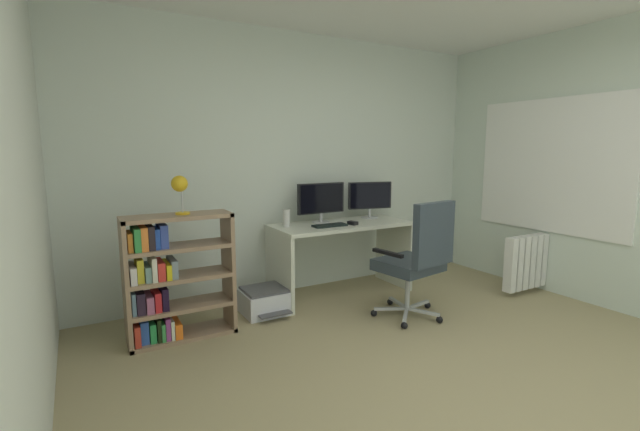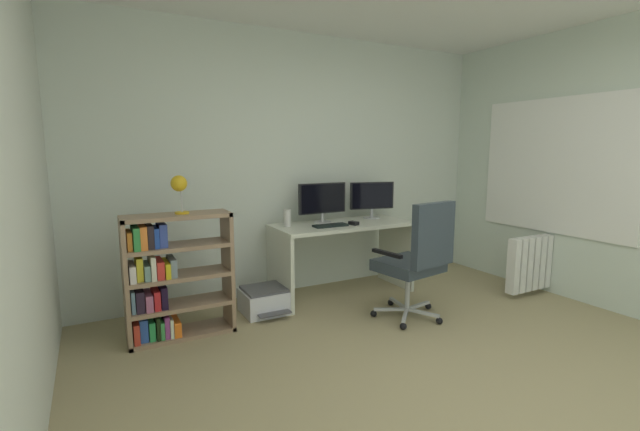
# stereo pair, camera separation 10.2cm
# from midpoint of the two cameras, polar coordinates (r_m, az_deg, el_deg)

# --- Properties ---
(ground_plane) EXTENTS (4.50, 4.93, 0.02)m
(ground_plane) POSITION_cam_midpoint_polar(r_m,az_deg,el_deg) (2.97, 20.06, -22.20)
(ground_plane) COLOR tan
(ground_plane) RESTS_ON ground
(wall_back) EXTENTS (4.50, 0.10, 2.66)m
(wall_back) POSITION_cam_midpoint_polar(r_m,az_deg,el_deg) (4.58, -3.78, 6.68)
(wall_back) COLOR silver
(wall_back) RESTS_ON ground
(window_pane) EXTENTS (0.01, 1.57, 1.29)m
(window_pane) POSITION_cam_midpoint_polar(r_m,az_deg,el_deg) (5.05, 27.69, 5.84)
(window_pane) COLOR white
(window_frame) EXTENTS (0.02, 1.65, 1.37)m
(window_frame) POSITION_cam_midpoint_polar(r_m,az_deg,el_deg) (5.05, 27.65, 5.84)
(window_frame) COLOR white
(desk) EXTENTS (1.43, 0.62, 0.75)m
(desk) POSITION_cam_midpoint_polar(r_m,az_deg,el_deg) (4.44, 2.13, -3.56)
(desk) COLOR silver
(desk) RESTS_ON ground
(monitor_main) EXTENTS (0.53, 0.18, 0.41)m
(monitor_main) POSITION_cam_midpoint_polar(r_m,az_deg,el_deg) (4.39, -0.51, 2.10)
(monitor_main) COLOR #B2B5B7
(monitor_main) RESTS_ON desk
(monitor_secondary) EXTENTS (0.49, 0.18, 0.39)m
(monitor_secondary) POSITION_cam_midpoint_polar(r_m,az_deg,el_deg) (4.71, 6.00, 2.45)
(monitor_secondary) COLOR #B2B5B7
(monitor_secondary) RESTS_ON desk
(keyboard) EXTENTS (0.34, 0.14, 0.02)m
(keyboard) POSITION_cam_midpoint_polar(r_m,az_deg,el_deg) (4.20, 0.60, -1.32)
(keyboard) COLOR black
(keyboard) RESTS_ON desk
(computer_mouse) EXTENTS (0.08, 0.11, 0.03)m
(computer_mouse) POSITION_cam_midpoint_polar(r_m,az_deg,el_deg) (4.30, 3.66, -1.00)
(computer_mouse) COLOR black
(computer_mouse) RESTS_ON desk
(desktop_speaker) EXTENTS (0.07, 0.07, 0.17)m
(desktop_speaker) POSITION_cam_midpoint_polar(r_m,az_deg,el_deg) (4.18, -5.17, -0.36)
(desktop_speaker) COLOR silver
(desktop_speaker) RESTS_ON desk
(office_chair) EXTENTS (0.64, 0.65, 1.06)m
(office_chair) POSITION_cam_midpoint_polar(r_m,az_deg,el_deg) (3.84, 12.07, -5.22)
(office_chair) COLOR #B7BABC
(office_chair) RESTS_ON ground
(bookshelf) EXTENTS (0.82, 0.29, 0.99)m
(bookshelf) POSITION_cam_midpoint_polar(r_m,az_deg,el_deg) (3.61, -20.21, -8.01)
(bookshelf) COLOR #927559
(bookshelf) RESTS_ON ground
(desk_lamp) EXTENTS (0.13, 0.13, 0.30)m
(desk_lamp) POSITION_cam_midpoint_polar(r_m,az_deg,el_deg) (3.50, -18.83, 3.64)
(desk_lamp) COLOR gold
(desk_lamp) RESTS_ON bookshelf
(printer) EXTENTS (0.42, 0.46, 0.23)m
(printer) POSITION_cam_midpoint_polar(r_m,az_deg,el_deg) (4.08, -7.97, -11.08)
(printer) COLOR silver
(printer) RESTS_ON ground
(radiator) EXTENTS (0.97, 0.10, 0.56)m
(radiator) POSITION_cam_midpoint_polar(r_m,az_deg,el_deg) (5.10, 26.33, -5.27)
(radiator) COLOR white
(radiator) RESTS_ON ground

